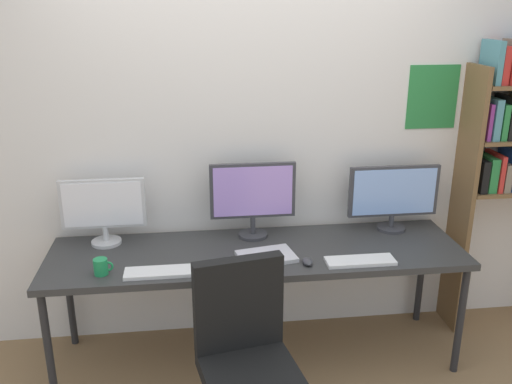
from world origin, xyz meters
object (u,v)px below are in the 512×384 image
(mouse_left_side, at_px, (225,261))
(laptop_closed, at_px, (266,256))
(office_chair, at_px, (247,380))
(keyboard_left, at_px, (160,272))
(desk, at_px, (257,258))
(monitor_center, at_px, (253,195))
(monitor_right, at_px, (394,195))
(coffee_mug, at_px, (101,267))
(monitor_left, at_px, (103,208))
(keyboard_right, at_px, (360,261))
(mouse_right_side, at_px, (308,261))

(mouse_left_side, bearing_deg, laptop_closed, 9.29)
(office_chair, bearing_deg, mouse_left_side, 95.64)
(office_chair, relative_size, keyboard_left, 2.59)
(office_chair, xyz_separation_m, keyboard_left, (-0.42, 0.51, 0.35))
(desk, distance_m, monitor_center, 0.38)
(monitor_right, xyz_separation_m, laptop_closed, (-0.86, -0.32, -0.23))
(coffee_mug, bearing_deg, monitor_left, 93.91)
(office_chair, xyz_separation_m, coffee_mug, (-0.73, 0.54, 0.38))
(monitor_center, xyz_separation_m, laptop_closed, (0.04, -0.32, -0.26))
(monitor_center, relative_size, keyboard_left, 1.38)
(monitor_center, height_order, keyboard_right, monitor_center)
(monitor_center, xyz_separation_m, mouse_right_side, (0.26, -0.42, -0.26))
(mouse_left_side, bearing_deg, keyboard_right, -5.92)
(monitor_right, height_order, coffee_mug, monitor_right)
(monitor_center, bearing_deg, keyboard_left, -141.70)
(desk, relative_size, monitor_left, 4.90)
(monitor_center, xyz_separation_m, coffee_mug, (-0.87, -0.41, -0.23))
(monitor_right, bearing_deg, keyboard_left, -163.14)
(desk, relative_size, monitor_center, 4.67)
(monitor_right, height_order, keyboard_right, monitor_right)
(keyboard_left, relative_size, keyboard_right, 0.97)
(monitor_left, xyz_separation_m, mouse_right_side, (1.16, -0.42, -0.21))
(mouse_left_side, relative_size, mouse_right_side, 1.00)
(desk, relative_size, monitor_right, 4.23)
(monitor_right, bearing_deg, laptop_closed, -159.33)
(keyboard_left, bearing_deg, desk, 22.33)
(desk, xyz_separation_m, mouse_right_side, (0.26, -0.21, 0.06))
(desk, height_order, laptop_closed, laptop_closed)
(keyboard_left, xyz_separation_m, mouse_right_side, (0.82, 0.02, 0.01))
(monitor_right, bearing_deg, monitor_left, -180.00)
(office_chair, distance_m, monitor_left, 1.34)
(monitor_left, relative_size, laptop_closed, 1.57)
(keyboard_left, distance_m, keyboard_right, 1.12)
(office_chair, xyz_separation_m, mouse_left_side, (-0.06, 0.59, 0.35))
(mouse_right_side, bearing_deg, keyboard_left, -178.76)
(monitor_center, height_order, laptop_closed, monitor_center)
(office_chair, bearing_deg, monitor_center, 81.50)
(keyboard_left, bearing_deg, keyboard_right, 0.00)
(monitor_center, distance_m, monitor_right, 0.90)
(desk, height_order, mouse_right_side, mouse_right_side)
(desk, distance_m, monitor_left, 0.97)
(keyboard_left, height_order, coffee_mug, coffee_mug)
(monitor_left, bearing_deg, monitor_right, 0.00)
(monitor_right, bearing_deg, desk, -166.73)
(office_chair, relative_size, monitor_left, 1.98)
(keyboard_left, bearing_deg, office_chair, -50.48)
(monitor_left, height_order, mouse_left_side, monitor_left)
(monitor_center, distance_m, mouse_right_side, 0.56)
(keyboard_left, height_order, keyboard_right, same)
(monitor_right, relative_size, keyboard_right, 1.48)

